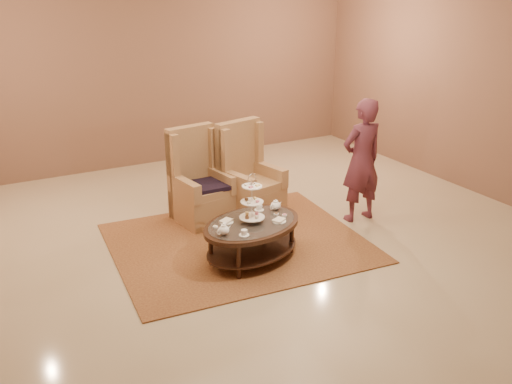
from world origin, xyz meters
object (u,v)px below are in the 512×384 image
armchair_left (199,189)px  tea_table (252,229)px  person (362,161)px  armchair_right (248,184)px

armchair_left → tea_table: bearing=-95.8°
armchair_left → person: size_ratio=0.76×
tea_table → armchair_left: armchair_left is taller
tea_table → person: bearing=-6.2°
tea_table → person: person is taller
person → armchair_left: bearing=-29.0°
tea_table → armchair_right: 1.46m
tea_table → armchair_left: bearing=75.2°
armchair_right → person: 1.64m
person → tea_table: bearing=10.7°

